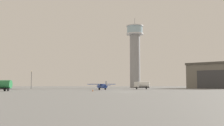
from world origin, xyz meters
TOP-DOWN VIEW (x-y plane):
  - ground_plane at (0.00, 0.00)m, footprint 400.00×400.00m
  - control_tower at (8.92, 73.98)m, footprint 9.03×9.03m
  - hangar at (46.97, 59.17)m, footprint 32.74×32.63m
  - airplane_blue at (-6.55, 25.84)m, footprint 9.55×7.62m
  - truck_fuel_tanker_green at (-33.93, 8.40)m, footprint 6.06×3.37m
  - truck_fuel_tanker_white at (8.47, 38.35)m, footprint 6.14×3.88m
  - light_post_east at (-37.45, 47.64)m, footprint 0.44×0.44m
  - traffic_cone_near_left at (-8.27, 5.32)m, footprint 0.36×0.36m

SIDE VIEW (x-z plane):
  - ground_plane at x=0.00m, z-range 0.00..0.00m
  - traffic_cone_near_left at x=-8.27m, z-range -0.01..0.73m
  - airplane_blue at x=-6.55m, z-range -0.10..2.84m
  - truck_fuel_tanker_green at x=-33.93m, z-range 0.14..3.18m
  - truck_fuel_tanker_white at x=8.47m, z-range 0.19..3.23m
  - light_post_east at x=-37.45m, z-range 0.80..8.48m
  - hangar at x=46.97m, z-range 0.02..11.70m
  - control_tower at x=8.92m, z-range 0.50..37.48m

